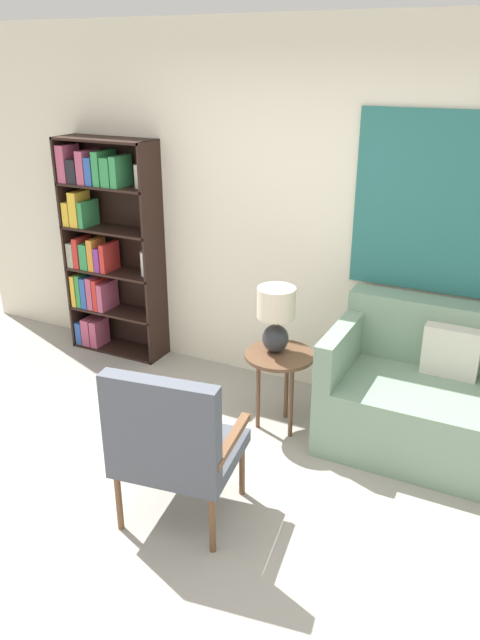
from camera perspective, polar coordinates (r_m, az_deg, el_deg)
ground_plane at (r=3.66m, az=-7.77°, el=-18.88°), size 14.00×14.00×0.00m
wall_back at (r=4.64m, az=6.18°, el=9.47°), size 6.40×0.08×2.70m
bookshelf at (r=5.43m, az=-12.35°, el=6.79°), size 0.85×0.30×1.84m
armchair at (r=3.38m, az=-6.29°, el=-10.91°), size 0.71×0.66×0.97m
couch at (r=4.31m, az=20.93°, el=-7.54°), size 1.91×0.87×0.93m
side_table at (r=4.26m, az=3.62°, el=-3.95°), size 0.48×0.48×0.57m
table_lamp at (r=4.14m, az=3.31°, el=0.55°), size 0.26×0.26×0.46m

